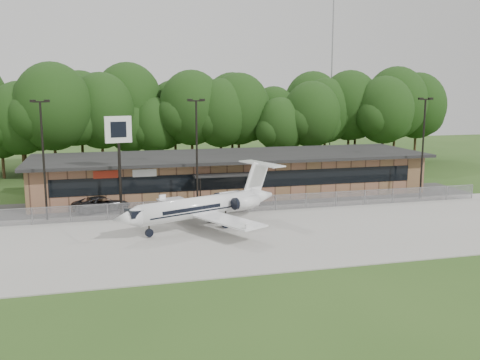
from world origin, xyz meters
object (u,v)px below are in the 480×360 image
object	(u,v)px
business_jet	(204,207)
suv	(102,204)
pole_sign	(119,140)
terminal	(231,174)

from	to	relation	value
business_jet	suv	bearing A→B (deg)	111.69
suv	pole_sign	world-z (taller)	pole_sign
terminal	pole_sign	xyz separation A→B (m)	(-11.80, -7.14, 4.54)
terminal	pole_sign	bearing A→B (deg)	-148.80
terminal	pole_sign	distance (m)	14.52
suv	terminal	bearing A→B (deg)	-92.31
business_jet	suv	distance (m)	11.59
business_jet	pole_sign	world-z (taller)	pole_sign
terminal	pole_sign	size ratio (longest dim) A/B	4.67
business_jet	terminal	bearing A→B (deg)	45.98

